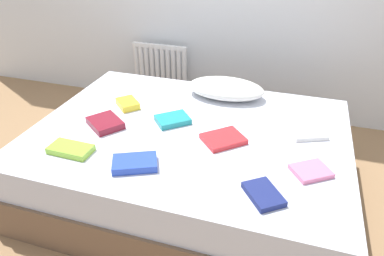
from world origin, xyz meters
TOP-DOWN VIEW (x-y plane):
  - ground_plane at (0.00, 0.00)m, footprint 8.00×8.00m
  - bed at (0.00, 0.00)m, footprint 2.00×1.50m
  - radiator at (-0.69, 1.20)m, footprint 0.55×0.04m
  - pillow at (0.11, 0.54)m, footprint 0.57×0.33m
  - textbook_pink at (0.75, -0.24)m, footprint 0.24×0.23m
  - textbook_teal at (-0.13, 0.05)m, footprint 0.26×0.26m
  - textbook_red at (0.24, -0.07)m, footprint 0.30×0.30m
  - textbook_navy at (0.53, -0.50)m, footprint 0.23×0.25m
  - textbook_blue at (-0.16, -0.46)m, footprint 0.28×0.24m
  - textbook_maroon at (-0.53, -0.13)m, footprint 0.28×0.28m
  - textbook_yellow at (-0.52, 0.17)m, footprint 0.21×0.21m
  - textbook_white at (0.72, 0.16)m, footprint 0.26×0.23m
  - textbook_lime at (-0.57, -0.45)m, footprint 0.25×0.14m

SIDE VIEW (x-z plane):
  - ground_plane at x=0.00m, z-range 0.00..0.00m
  - bed at x=0.00m, z-range 0.00..0.50m
  - radiator at x=-0.69m, z-range 0.09..0.63m
  - textbook_pink at x=0.75m, z-range 0.50..0.53m
  - textbook_white at x=0.72m, z-range 0.50..0.53m
  - textbook_navy at x=0.53m, z-range 0.50..0.53m
  - textbook_red at x=0.24m, z-range 0.50..0.53m
  - textbook_lime at x=-0.57m, z-range 0.50..0.54m
  - textbook_teal at x=-0.13m, z-range 0.50..0.54m
  - textbook_blue at x=-0.16m, z-range 0.50..0.54m
  - textbook_maroon at x=-0.53m, z-range 0.50..0.54m
  - textbook_yellow at x=-0.52m, z-range 0.50..0.55m
  - pillow at x=0.11m, z-range 0.50..0.63m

